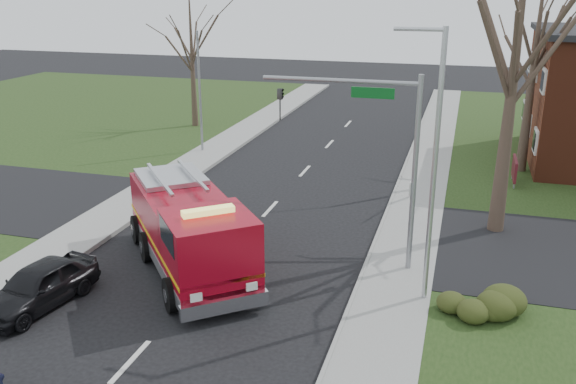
# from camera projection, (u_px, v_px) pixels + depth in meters

# --- Properties ---
(ground) EXTENTS (120.00, 120.00, 0.00)m
(ground) POSITION_uv_depth(u_px,v_px,m) (218.00, 266.00, 21.56)
(ground) COLOR black
(ground) RESTS_ON ground
(sidewalk_right) EXTENTS (2.40, 80.00, 0.15)m
(sidewalk_right) POSITION_uv_depth(u_px,v_px,m) (394.00, 288.00, 19.89)
(sidewalk_right) COLOR gray
(sidewalk_right) RESTS_ON ground
(sidewalk_left) EXTENTS (2.40, 80.00, 0.15)m
(sidewalk_left) POSITION_uv_depth(u_px,v_px,m) (67.00, 244.00, 23.19)
(sidewalk_left) COLOR gray
(sidewalk_left) RESTS_ON ground
(health_center_sign) EXTENTS (0.12, 2.00, 1.40)m
(health_center_sign) POSITION_uv_depth(u_px,v_px,m) (514.00, 169.00, 29.82)
(health_center_sign) COLOR #51131B
(health_center_sign) RESTS_ON ground
(hedge_corner) EXTENTS (2.80, 2.00, 0.90)m
(hedge_corner) POSITION_uv_depth(u_px,v_px,m) (485.00, 300.00, 18.07)
(hedge_corner) COLOR #2A3413
(hedge_corner) RESTS_ON lawn_right
(bare_tree_near) EXTENTS (6.00, 6.00, 12.00)m
(bare_tree_near) POSITION_uv_depth(u_px,v_px,m) (517.00, 44.00, 22.07)
(bare_tree_near) COLOR #3A2C22
(bare_tree_near) RESTS_ON ground
(bare_tree_far) EXTENTS (5.25, 5.25, 10.50)m
(bare_tree_far) POSITION_uv_depth(u_px,v_px,m) (536.00, 47.00, 30.14)
(bare_tree_far) COLOR #3A2C22
(bare_tree_far) RESTS_ON ground
(bare_tree_left) EXTENTS (4.50, 4.50, 9.00)m
(bare_tree_left) POSITION_uv_depth(u_px,v_px,m) (191.00, 45.00, 40.57)
(bare_tree_left) COLOR #3A2C22
(bare_tree_left) RESTS_ON ground
(traffic_signal_mast) EXTENTS (5.29, 0.18, 6.80)m
(traffic_signal_mast) POSITION_uv_depth(u_px,v_px,m) (377.00, 137.00, 20.01)
(traffic_signal_mast) COLOR gray
(traffic_signal_mast) RESTS_ON ground
(streetlight_pole) EXTENTS (1.48, 0.16, 8.40)m
(streetlight_pole) POSITION_uv_depth(u_px,v_px,m) (433.00, 162.00, 17.73)
(streetlight_pole) COLOR #B7BABF
(streetlight_pole) RESTS_ON ground
(utility_pole_far) EXTENTS (0.14, 0.14, 7.00)m
(utility_pole_far) POSITION_uv_depth(u_px,v_px,m) (200.00, 93.00, 34.94)
(utility_pole_far) COLOR gray
(utility_pole_far) RESTS_ON ground
(fire_engine) EXTENTS (6.97, 7.63, 3.12)m
(fire_engine) POSITION_uv_depth(u_px,v_px,m) (190.00, 232.00, 20.86)
(fire_engine) COLOR maroon
(fire_engine) RESTS_ON ground
(parked_car_maroon) EXTENTS (2.29, 4.26, 1.38)m
(parked_car_maroon) POSITION_uv_depth(u_px,v_px,m) (38.00, 286.00, 18.71)
(parked_car_maroon) COLOR black
(parked_car_maroon) RESTS_ON ground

